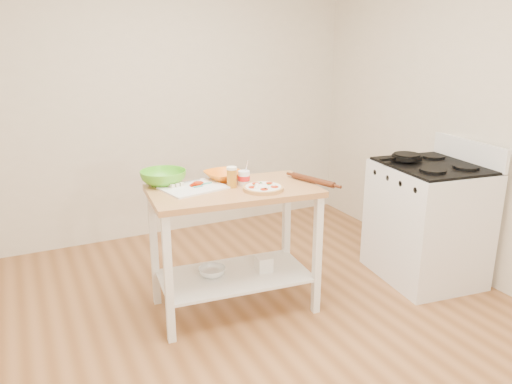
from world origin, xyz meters
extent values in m
cube|color=#996338|center=(0.00, 0.00, -0.01)|extent=(4.00, 4.50, 0.02)
cube|color=beige|center=(0.00, 2.26, 1.35)|extent=(4.00, 0.02, 2.70)
cube|color=#B37D49|center=(0.07, 0.56, 0.88)|extent=(1.17, 0.71, 0.04)
cube|color=white|center=(0.07, 0.56, 0.25)|extent=(1.09, 0.65, 0.02)
cube|color=white|center=(-0.47, 0.35, 0.43)|extent=(0.05, 0.05, 0.86)
cube|color=white|center=(-0.42, 0.87, 0.43)|extent=(0.05, 0.05, 0.86)
cube|color=white|center=(0.55, 0.25, 0.43)|extent=(0.05, 0.05, 0.86)
cube|color=white|center=(0.60, 0.77, 0.43)|extent=(0.05, 0.05, 0.86)
cube|color=silver|center=(1.65, 0.35, 0.46)|extent=(0.78, 0.88, 0.92)
cube|color=black|center=(1.65, 0.35, 0.93)|extent=(0.73, 0.83, 0.02)
cube|color=silver|center=(1.97, 0.31, 1.02)|extent=(0.13, 0.80, 0.18)
cylinder|color=black|center=(1.53, 0.51, 0.98)|extent=(0.24, 0.24, 0.03)
cube|color=black|center=(1.35, 0.52, 0.98)|extent=(0.15, 0.03, 0.02)
cylinder|color=tan|center=(0.22, 0.43, 0.91)|extent=(0.27, 0.27, 0.02)
cylinder|color=tan|center=(0.22, 0.43, 0.92)|extent=(0.27, 0.27, 0.01)
cylinder|color=white|center=(0.22, 0.43, 0.92)|extent=(0.24, 0.24, 0.01)
cylinder|color=#AC1A00|center=(0.29, 0.47, 0.93)|extent=(0.05, 0.05, 0.01)
cylinder|color=#AC1A00|center=(0.21, 0.51, 0.93)|extent=(0.05, 0.05, 0.01)
cylinder|color=#AC1A00|center=(0.15, 0.44, 0.93)|extent=(0.05, 0.05, 0.01)
cylinder|color=#AC1A00|center=(0.19, 0.36, 0.93)|extent=(0.05, 0.05, 0.01)
cylinder|color=#AC1A00|center=(0.28, 0.38, 0.93)|extent=(0.05, 0.05, 0.01)
sphere|color=white|center=(0.25, 0.47, 0.93)|extent=(0.03, 0.03, 0.03)
sphere|color=white|center=(0.20, 0.47, 0.93)|extent=(0.03, 0.03, 0.03)
sphere|color=white|center=(0.16, 0.41, 0.93)|extent=(0.03, 0.03, 0.03)
sphere|color=white|center=(0.23, 0.38, 0.93)|extent=(0.03, 0.03, 0.03)
sphere|color=white|center=(0.29, 0.41, 0.93)|extent=(0.03, 0.03, 0.03)
plane|color=#0F560D|center=(0.27, 0.45, 0.93)|extent=(0.03, 0.03, 0.00)
plane|color=#0F560D|center=(0.24, 0.50, 0.93)|extent=(0.03, 0.03, 0.00)
plane|color=#0F560D|center=(0.18, 0.47, 0.93)|extent=(0.03, 0.03, 0.00)
plane|color=#0F560D|center=(0.17, 0.41, 0.93)|extent=(0.03, 0.03, 0.00)
plane|color=#0F560D|center=(0.21, 0.37, 0.93)|extent=(0.03, 0.03, 0.00)
cube|color=white|center=(-0.18, 0.67, 0.91)|extent=(0.45, 0.38, 0.01)
cube|color=#F4EACC|center=(-0.31, 0.71, 0.92)|extent=(0.03, 0.03, 0.02)
cube|color=#F4EACC|center=(-0.28, 0.72, 0.92)|extent=(0.03, 0.03, 0.02)
cube|color=#F4EACC|center=(-0.24, 0.73, 0.92)|extent=(0.03, 0.03, 0.02)
cube|color=#F4EACC|center=(-0.32, 0.75, 0.92)|extent=(0.03, 0.03, 0.02)
cube|color=#F4EACC|center=(-0.28, 0.75, 0.92)|extent=(0.03, 0.03, 0.02)
cube|color=#F4EACC|center=(-0.25, 0.76, 0.92)|extent=(0.03, 0.03, 0.02)
cylinder|color=#AC1A00|center=(-0.16, 0.69, 0.92)|extent=(0.07, 0.07, 0.01)
cylinder|color=#AC1A00|center=(-0.15, 0.69, 0.92)|extent=(0.07, 0.07, 0.01)
cylinder|color=#AC1A00|center=(-0.13, 0.70, 0.93)|extent=(0.07, 0.07, 0.01)
cube|color=teal|center=(-0.15, 0.66, 0.92)|extent=(0.06, 0.04, 0.01)
cylinder|color=teal|center=(-0.09, 0.69, 0.92)|extent=(0.10, 0.02, 0.01)
cube|color=silver|center=(-0.17, 0.81, 0.91)|extent=(0.18, 0.05, 0.00)
cube|color=black|center=(-0.29, 0.77, 0.92)|extent=(0.10, 0.04, 0.01)
imported|color=orange|center=(0.09, 0.78, 0.93)|extent=(0.30, 0.30, 0.06)
imported|color=#53B224|center=(-0.33, 0.86, 0.95)|extent=(0.42, 0.42, 0.10)
cylinder|color=#B3741D|center=(0.07, 0.59, 0.96)|extent=(0.07, 0.07, 0.12)
cylinder|color=white|center=(0.07, 0.59, 1.03)|extent=(0.07, 0.07, 0.02)
cylinder|color=white|center=(0.16, 0.60, 0.95)|extent=(0.08, 0.08, 0.10)
cylinder|color=red|center=(0.16, 0.60, 0.95)|extent=(0.08, 0.08, 0.04)
cylinder|color=silver|center=(0.18, 0.60, 1.02)|extent=(0.01, 0.05, 0.10)
cylinder|color=#4F2412|center=(0.61, 0.43, 0.92)|extent=(0.15, 0.37, 0.04)
imported|color=silver|center=(-0.08, 0.61, 0.29)|extent=(0.19, 0.19, 0.06)
cube|color=white|center=(0.28, 0.53, 0.31)|extent=(0.12, 0.12, 0.11)
camera|label=1|loc=(-1.21, -2.39, 1.85)|focal=35.00mm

